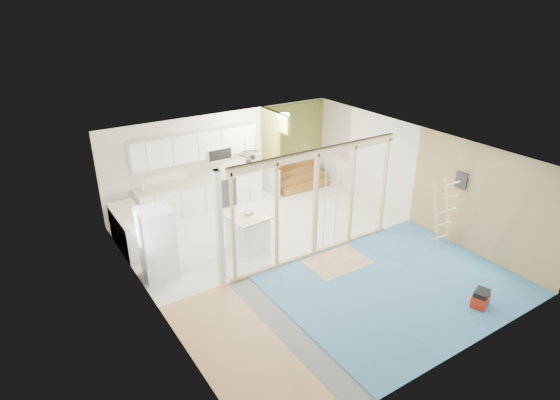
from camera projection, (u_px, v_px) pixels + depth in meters
room at (305, 207)px, 10.33m from camera, size 7.01×8.01×2.61m
floor_overlays at (305, 255)px, 10.94m from camera, size 7.00×8.00×0.03m
stud_frame at (296, 197)px, 10.09m from camera, size 4.66×0.14×2.60m
base_cabinets at (182, 204)px, 12.45m from camera, size 4.45×2.24×0.93m
upper_cabinets at (198, 146)px, 12.62m from camera, size 3.60×0.41×0.85m
green_partition at (289, 159)px, 14.29m from camera, size 2.25×1.51×2.60m
pot_rack at (250, 156)px, 11.34m from camera, size 0.52×0.52×0.72m
sheathing_panel at (483, 203)px, 10.52m from camera, size 0.02×4.00×2.60m
electrical_panel at (461, 181)px, 10.81m from camera, size 0.04×0.30×0.40m
ceiling_light at (284, 115)px, 12.81m from camera, size 0.32×0.32×0.08m
fridge at (158, 243)px, 9.85m from camera, size 0.74×0.71×1.60m
island at (248, 232)px, 11.12m from camera, size 0.93×0.93×0.84m
bowl at (248, 213)px, 11.05m from camera, size 0.27×0.27×0.06m
soap_bottle_a at (141, 185)px, 12.05m from camera, size 0.14×0.14×0.33m
soap_bottle_b at (245, 167)px, 13.45m from camera, size 0.09×0.10×0.17m
toolbox at (481, 299)px, 9.12m from camera, size 0.45×0.40×0.36m
ladder at (443, 213)px, 10.96m from camera, size 0.94×0.19×1.77m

